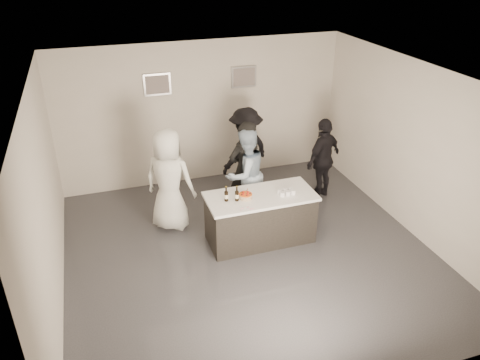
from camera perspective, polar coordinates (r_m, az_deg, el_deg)
The scene contains 19 objects.
floor at distance 8.05m, azimuth 1.13°, elevation -8.85°, with size 6.00×6.00×0.00m, color #3D3D42.
ceiling at distance 6.73m, azimuth 1.37°, elevation 12.21°, with size 6.00×6.00×0.00m, color white.
wall_back at distance 9.92m, azimuth -4.58°, elevation 8.14°, with size 6.00×0.04×3.00m, color beige.
wall_front at distance 5.01m, azimuth 13.07°, elevation -14.10°, with size 6.00×0.04×3.00m, color beige.
wall_left at distance 6.98m, azimuth -22.72°, elevation -2.82°, with size 0.04×6.00×3.00m, color beige.
wall_right at distance 8.66m, azimuth 20.36°, elevation 3.48°, with size 0.04×6.00×3.00m, color beige.
picture_left at distance 9.52m, azimuth -10.06°, elevation 11.40°, with size 0.54×0.04×0.44m, color #B2B2B7.
picture_right at distance 9.93m, azimuth 0.47°, elevation 12.47°, with size 0.54×0.04×0.44m, color #B2B2B7.
bar_counter at distance 8.14m, azimuth 2.48°, elevation -4.61°, with size 1.86×0.86×0.90m, color white.
cake at distance 7.79m, azimuth 0.67°, elevation -2.00°, with size 0.22×0.22×0.07m, color orange.
beer_bottle_a at distance 7.67m, azimuth -1.69°, elevation -1.71°, with size 0.07×0.07×0.26m, color black.
beer_bottle_b at distance 7.68m, azimuth -0.39°, elevation -1.68°, with size 0.07×0.07×0.26m, color black.
tumbler_cluster at distance 7.96m, azimuth 5.69°, elevation -1.43°, with size 0.30×0.19×0.08m, color #C27F12.
candles at distance 7.51m, azimuth 0.77°, elevation -3.51°, with size 0.24×0.08×0.01m, color pink.
person_main_black at distance 8.72m, azimuth 0.65°, elevation 1.37°, with size 0.68×0.45×1.87m, color black.
person_main_blue at distance 8.63m, azimuth 0.64°, elevation 0.72°, with size 0.86×0.67×1.78m, color #9AB1C9.
person_guest_left at distance 8.37m, azimuth -8.63°, elevation -0.02°, with size 0.93×0.60×1.90m, color white.
person_guest_right at distance 9.49m, azimuth 10.11°, elevation 2.57°, with size 0.99×0.41×1.69m, color black.
person_guest_back at distance 9.52m, azimuth 0.70°, elevation 3.56°, with size 1.18×0.68×1.82m, color black.
Camera 1 is at (-2.19, -6.11, 4.77)m, focal length 35.00 mm.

